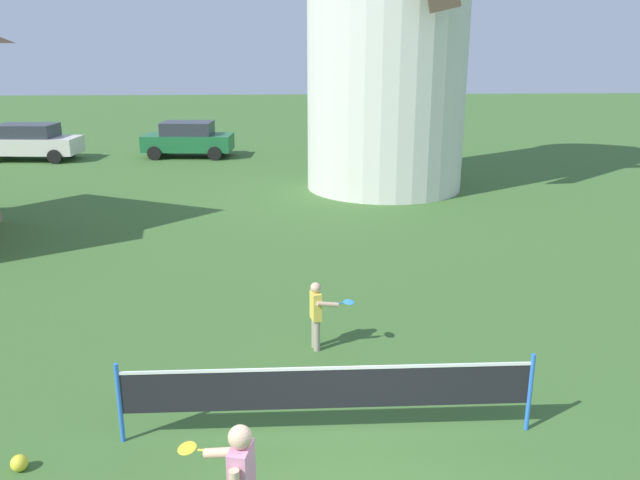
# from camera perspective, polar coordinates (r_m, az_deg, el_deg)

# --- Properties ---
(tennis_net) EXTENTS (5.33, 0.06, 1.10)m
(tennis_net) POSITION_cam_1_polar(r_m,az_deg,el_deg) (8.49, 0.69, -12.89)
(tennis_net) COLOR blue
(tennis_net) RESTS_ON ground_plane
(player_far) EXTENTS (0.75, 0.39, 1.18)m
(player_far) POSITION_cam_1_polar(r_m,az_deg,el_deg) (10.75, -0.24, -6.30)
(player_far) COLOR #9E937F
(player_far) RESTS_ON ground_plane
(stray_ball) EXTENTS (0.20, 0.20, 0.20)m
(stray_ball) POSITION_cam_1_polar(r_m,az_deg,el_deg) (8.95, -24.89, -17.33)
(stray_ball) COLOR yellow
(stray_ball) RESTS_ON ground_plane
(parked_car_cream) EXTENTS (4.42, 2.15, 1.56)m
(parked_car_cream) POSITION_cam_1_polar(r_m,az_deg,el_deg) (31.12, -24.24, 7.88)
(parked_car_cream) COLOR silver
(parked_car_cream) RESTS_ON ground_plane
(parked_car_green) EXTENTS (4.00, 2.12, 1.56)m
(parked_car_green) POSITION_cam_1_polar(r_m,az_deg,el_deg) (29.84, -11.51, 8.69)
(parked_car_green) COLOR #1E6638
(parked_car_green) RESTS_ON ground_plane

